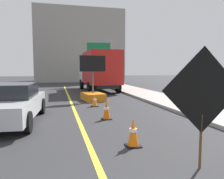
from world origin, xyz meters
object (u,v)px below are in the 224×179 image
object	(u,v)px
box_truck	(99,70)
traffic_cone_mid_lane	(106,110)
traffic_cone_near_sign	(133,132)
traffic_cone_far_lane	(95,101)
arrow_board_trailer	(93,92)
highway_guide_sign	(104,55)
roadwork_sign	(203,93)
pickup_car	(8,103)

from	to	relation	value
box_truck	traffic_cone_mid_lane	xyz separation A→B (m)	(-1.72, -10.64, -1.44)
traffic_cone_near_sign	traffic_cone_far_lane	distance (m)	6.01
arrow_board_trailer	traffic_cone_mid_lane	xyz separation A→B (m)	(-0.30, -5.16, -0.12)
box_truck	traffic_cone_near_sign	world-z (taller)	box_truck
box_truck	arrow_board_trailer	bearing A→B (deg)	-104.45
highway_guide_sign	traffic_cone_near_sign	distance (m)	20.06
roadwork_sign	traffic_cone_mid_lane	size ratio (longest dim) A/B	3.19
box_truck	pickup_car	world-z (taller)	box_truck
roadwork_sign	traffic_cone_far_lane	distance (m)	7.61
roadwork_sign	pickup_car	world-z (taller)	roadwork_sign
traffic_cone_mid_lane	traffic_cone_far_lane	distance (m)	2.98
traffic_cone_near_sign	traffic_cone_mid_lane	size ratio (longest dim) A/B	0.99
box_truck	traffic_cone_far_lane	bearing A→B (deg)	-102.31
roadwork_sign	traffic_cone_far_lane	world-z (taller)	roadwork_sign
arrow_board_trailer	pickup_car	xyz separation A→B (m)	(-3.80, -4.78, 0.22)
highway_guide_sign	traffic_cone_far_lane	distance (m)	14.28
roadwork_sign	traffic_cone_far_lane	size ratio (longest dim) A/B	3.83
roadwork_sign	traffic_cone_near_sign	distance (m)	2.03
arrow_board_trailer	box_truck	bearing A→B (deg)	75.55
box_truck	highway_guide_sign	xyz separation A→B (m)	(1.68, 5.86, 1.62)
pickup_car	roadwork_sign	bearing A→B (deg)	-48.27
arrow_board_trailer	pickup_car	size ratio (longest dim) A/B	0.58
highway_guide_sign	traffic_cone_mid_lane	world-z (taller)	highway_guide_sign
highway_guide_sign	traffic_cone_near_sign	size ratio (longest dim) A/B	6.94
highway_guide_sign	traffic_cone_near_sign	xyz separation A→B (m)	(-3.39, -19.53, -3.07)
traffic_cone_mid_lane	roadwork_sign	bearing A→B (deg)	-79.32
traffic_cone_near_sign	traffic_cone_mid_lane	xyz separation A→B (m)	(-0.00, 3.03, 0.01)
arrow_board_trailer	traffic_cone_near_sign	bearing A→B (deg)	-92.11
arrow_board_trailer	traffic_cone_mid_lane	world-z (taller)	arrow_board_trailer
box_truck	roadwork_sign	bearing A→B (deg)	-93.28
arrow_board_trailer	traffic_cone_mid_lane	size ratio (longest dim) A/B	3.69
highway_guide_sign	traffic_cone_far_lane	world-z (taller)	highway_guide_sign
box_truck	traffic_cone_far_lane	distance (m)	7.99
highway_guide_sign	box_truck	bearing A→B (deg)	-106.00
pickup_car	traffic_cone_near_sign	bearing A→B (deg)	-44.24
arrow_board_trailer	box_truck	xyz separation A→B (m)	(1.41, 5.48, 1.32)
traffic_cone_near_sign	box_truck	bearing A→B (deg)	82.85
highway_guide_sign	traffic_cone_near_sign	world-z (taller)	highway_guide_sign
roadwork_sign	traffic_cone_near_sign	bearing A→B (deg)	120.03
traffic_cone_mid_lane	box_truck	bearing A→B (deg)	80.84
box_truck	traffic_cone_near_sign	xyz separation A→B (m)	(-1.71, -13.67, -1.45)
traffic_cone_mid_lane	traffic_cone_far_lane	bearing A→B (deg)	89.17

